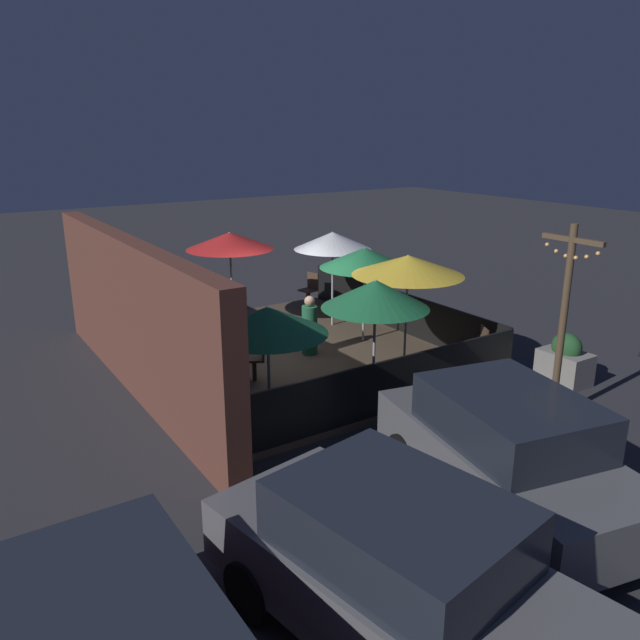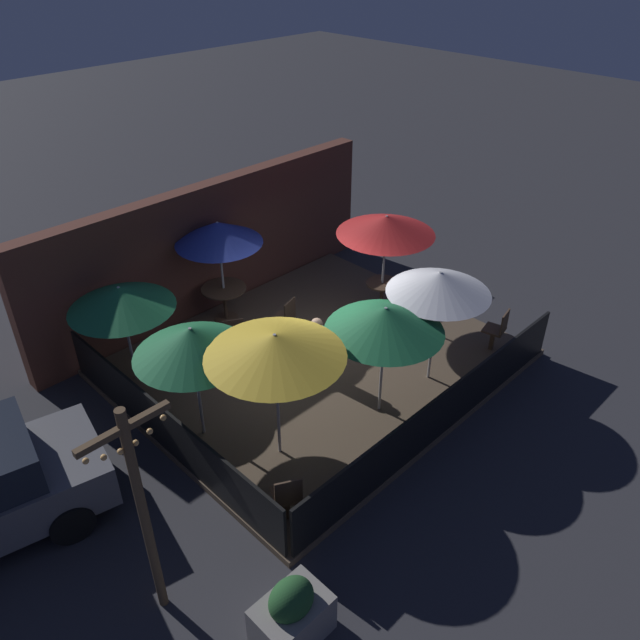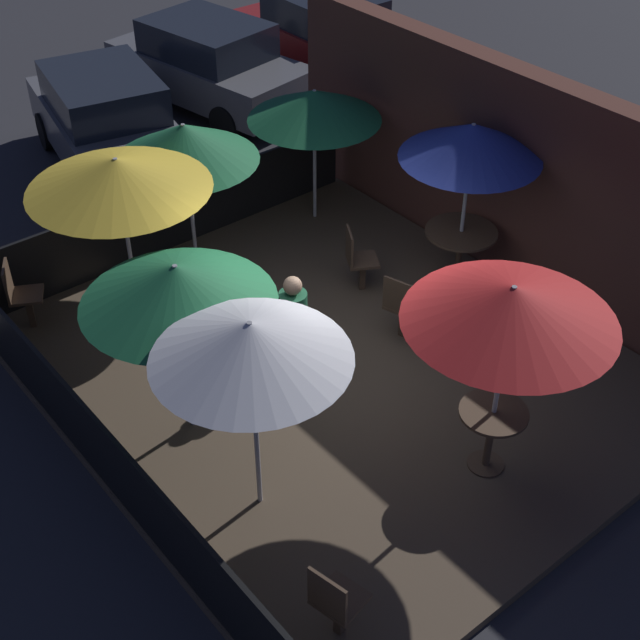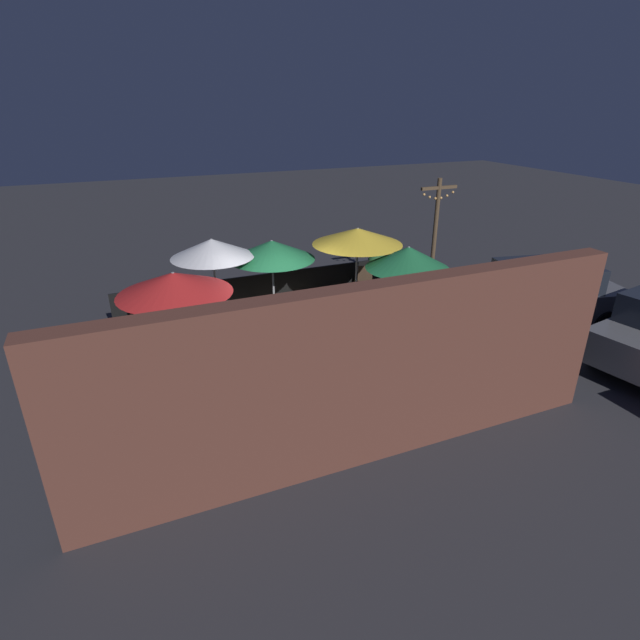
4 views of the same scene
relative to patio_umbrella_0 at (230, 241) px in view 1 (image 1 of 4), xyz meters
The scene contains 23 objects.
ground_plane 3.19m from the patio_umbrella_0, behind, with size 60.00×60.00×0.00m, color #2D2D33.
patio_deck 3.15m from the patio_umbrella_0, behind, with size 7.07×6.09×0.12m.
building_wall 3.87m from the patio_umbrella_0, 126.54° to the left, with size 8.67×0.36×2.91m.
fence_front 4.28m from the patio_umbrella_0, 124.84° to the right, with size 6.87×0.05×0.95m.
fence_side_left 5.98m from the patio_umbrella_0, behind, with size 0.05×5.89×0.95m.
patio_umbrella_0 is the anchor object (origin of this frame).
patio_umbrella_1 3.42m from the patio_umbrella_0, 139.11° to the left, with size 1.80×1.80×2.30m.
patio_umbrella_2 4.73m from the patio_umbrella_0, 160.19° to the right, with size 2.15×2.15×2.34m.
patio_umbrella_3 5.09m from the patio_umbrella_0, behind, with size 1.89×1.89×2.15m.
patio_umbrella_4 2.42m from the patio_umbrella_0, 117.54° to the right, with size 1.85×1.85×2.29m.
patio_umbrella_5 3.24m from the patio_umbrella_0, 140.14° to the right, with size 2.00×2.00×2.14m.
patio_umbrella_6 5.41m from the patio_umbrella_0, 160.68° to the left, with size 1.90×1.90×2.01m.
dining_table_0 1.52m from the patio_umbrella_0, ahead, with size 0.71×0.71×0.78m.
dining_table_1 3.73m from the patio_umbrella_0, 139.11° to the left, with size 0.96×0.96×0.78m.
patio_chair_0 2.80m from the patio_umbrella_0, 160.27° to the left, with size 0.50×0.50×0.93m.
patio_chair_1 6.18m from the patio_umbrella_0, 152.72° to the right, with size 0.54×0.54×0.94m.
patio_chair_2 3.81m from the patio_umbrella_0, 162.28° to the left, with size 0.55×0.55×0.91m.
patio_chair_3 3.07m from the patio_umbrella_0, 77.77° to the right, with size 0.48×0.48×0.93m.
patron_0 3.05m from the patio_umbrella_0, 167.43° to the right, with size 0.42×0.42×1.28m.
planter_box 7.75m from the patio_umbrella_0, 147.95° to the right, with size 0.93×0.65×1.01m.
light_post 7.71m from the patio_umbrella_0, 161.18° to the right, with size 1.10×0.12×3.33m.
parked_car_0 8.74m from the patio_umbrella_0, behind, with size 4.11×2.44×1.62m.
parked_car_1 10.10m from the patio_umbrella_0, 163.14° to the left, with size 4.13×2.34×1.62m.
Camera 1 is at (-10.98, 6.37, 4.74)m, focal length 35.00 mm.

